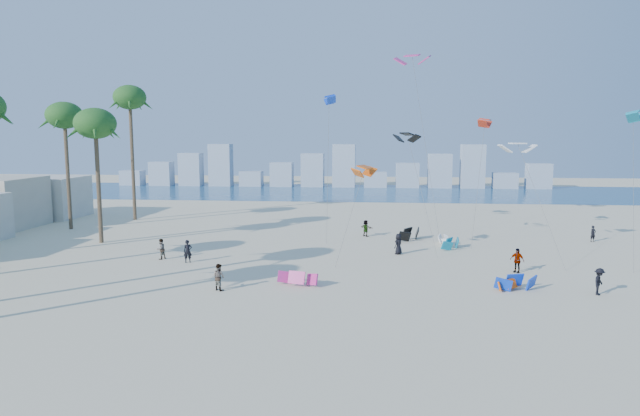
{
  "coord_description": "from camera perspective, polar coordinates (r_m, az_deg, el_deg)",
  "views": [
    {
      "loc": [
        7.0,
        -25.68,
        10.04
      ],
      "look_at": [
        3.0,
        16.0,
        4.5
      ],
      "focal_mm": 30.7,
      "sensor_mm": 36.0,
      "label": 1
    }
  ],
  "objects": [
    {
      "name": "distant_skyline",
      "position": [
        108.21,
        1.14,
        3.85
      ],
      "size": [
        85.0,
        3.0,
        8.4
      ],
      "color": "#9EADBF",
      "rests_on": "ground"
    },
    {
      "name": "palm_row",
      "position": [
        50.71,
        -29.18,
        8.5
      ],
      "size": [
        10.84,
        44.8,
        15.94
      ],
      "color": "brown",
      "rests_on": "ground"
    },
    {
      "name": "kitesurfers_far",
      "position": [
        45.56,
        10.09,
        -4.21
      ],
      "size": [
        39.01,
        20.4,
        1.83
      ],
      "color": "black",
      "rests_on": "ground"
    },
    {
      "name": "ground",
      "position": [
        28.45,
        -9.39,
        -13.24
      ],
      "size": [
        220.0,
        220.0,
        0.0
      ],
      "primitive_type": "plane",
      "color": "beige",
      "rests_on": "ground"
    },
    {
      "name": "grounded_kites",
      "position": [
        45.67,
        11.07,
        -4.7
      ],
      "size": [
        17.71,
        20.14,
        1.08
      ],
      "color": "#D22E8C",
      "rests_on": "ground"
    },
    {
      "name": "ocean",
      "position": [
        98.44,
        1.38,
        1.69
      ],
      "size": [
        220.0,
        220.0,
        0.0
      ],
      "primitive_type": "plane",
      "color": "navy",
      "rests_on": "ground"
    },
    {
      "name": "kitesurfer_near",
      "position": [
        44.93,
        -13.62,
        -4.41
      ],
      "size": [
        0.78,
        0.65,
        1.81
      ],
      "primitive_type": "imported",
      "rotation": [
        0.0,
        0.0,
        0.39
      ],
      "color": "black",
      "rests_on": "ground"
    },
    {
      "name": "kitesurfer_mid",
      "position": [
        36.62,
        -10.51,
        -7.08
      ],
      "size": [
        1.08,
        1.01,
        1.76
      ],
      "primitive_type": "imported",
      "rotation": [
        0.0,
        0.0,
        2.59
      ],
      "color": "gray",
      "rests_on": "ground"
    },
    {
      "name": "flying_kites",
      "position": [
        50.65,
        14.53,
        9.39
      ],
      "size": [
        30.49,
        19.53,
        18.7
      ],
      "color": "#E9550C",
      "rests_on": "ground"
    }
  ]
}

